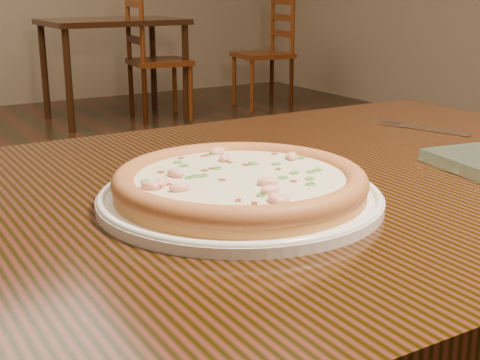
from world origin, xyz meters
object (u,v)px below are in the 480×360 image
plate (240,197)px  chair_c (152,61)px  bg_table_right (113,32)px  chair_d (269,54)px  hero_table (295,248)px  pizza (240,182)px

plate → chair_c: chair_c is taller
plate → bg_table_right: size_ratio=0.34×
chair_c → chair_d: (1.06, 0.01, 0.00)m
hero_table → plate: plate is taller
bg_table_right → chair_d: (1.31, -0.12, -0.22)m
bg_table_right → chair_c: chair_c is taller
bg_table_right → chair_c: size_ratio=1.05×
hero_table → bg_table_right: (1.30, 4.14, 0.00)m
hero_table → pizza: (-0.12, -0.05, 0.13)m
bg_table_right → chair_c: bearing=-28.6°
plate → chair_c: (1.67, 4.05, -0.32)m
pizza → chair_d: bearing=56.1°
bg_table_right → chair_d: bearing=-5.4°
hero_table → chair_c: bearing=68.8°
pizza → chair_d: 4.91m
plate → pizza: size_ratio=1.12×
plate → chair_c: bearing=67.5°
chair_d → chair_c: bearing=-179.2°
hero_table → chair_d: 4.80m
plate → bg_table_right: bearing=71.2°
plate → pizza: pizza is taller
pizza → bg_table_right: 4.42m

